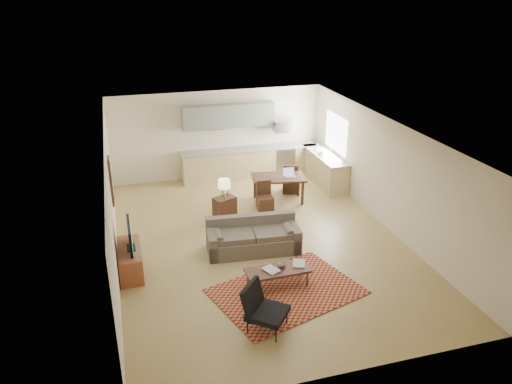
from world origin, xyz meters
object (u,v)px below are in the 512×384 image
object	(u,v)px
coffee_table	(278,277)
tv_credenza	(130,260)
sofa	(253,236)
armchair	(268,309)
dining_table	(278,189)
console_table	(225,209)

from	to	relation	value
coffee_table	tv_credenza	world-z (taller)	tv_credenza
sofa	coffee_table	size ratio (longest dim) A/B	1.66
armchair	dining_table	world-z (taller)	armchair
coffee_table	sofa	bearing A→B (deg)	91.71
tv_credenza	dining_table	size ratio (longest dim) A/B	0.85
sofa	console_table	world-z (taller)	sofa
coffee_table	armchair	xyz separation A→B (m)	(-0.60, -1.24, 0.23)
tv_credenza	armchair	bearing A→B (deg)	-49.38
dining_table	armchair	bearing A→B (deg)	-100.02
coffee_table	dining_table	distance (m)	4.21
console_table	dining_table	size ratio (longest dim) A/B	0.43
dining_table	sofa	bearing A→B (deg)	-109.56
armchair	console_table	xyz separation A→B (m)	(0.24, 4.49, -0.11)
armchair	console_table	world-z (taller)	armchair
dining_table	coffee_table	bearing A→B (deg)	-98.23
console_table	tv_credenza	bearing A→B (deg)	-165.05
armchair	dining_table	size ratio (longest dim) A/B	0.59
armchair	tv_credenza	world-z (taller)	armchair
coffee_table	console_table	bearing A→B (deg)	94.64
sofa	armchair	world-z (taller)	armchair
tv_credenza	console_table	distance (m)	3.11
dining_table	console_table	bearing A→B (deg)	-145.91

